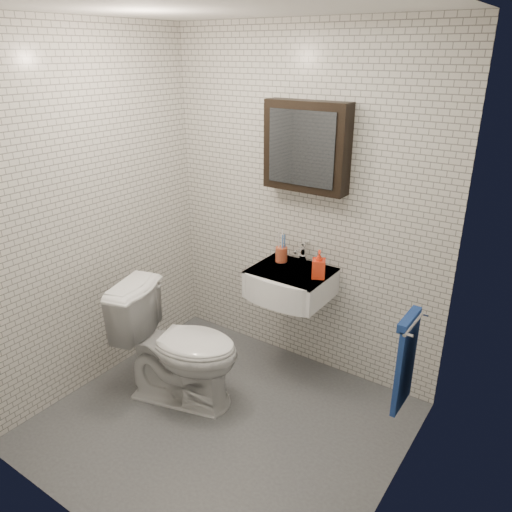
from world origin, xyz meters
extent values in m
cube|color=#494C50|center=(0.00, 0.00, 0.01)|extent=(2.20, 2.00, 0.01)
cube|color=silver|center=(0.00, 1.00, 1.25)|extent=(2.20, 0.02, 2.50)
cube|color=silver|center=(0.00, -1.00, 1.25)|extent=(2.20, 0.02, 2.50)
cube|color=silver|center=(-1.10, 0.00, 1.25)|extent=(0.02, 2.00, 2.50)
cube|color=silver|center=(1.10, 0.00, 1.25)|extent=(0.02, 2.00, 2.50)
cube|color=white|center=(0.00, 0.00, 2.50)|extent=(2.20, 2.00, 0.02)
cube|color=white|center=(0.05, 0.78, 0.75)|extent=(0.55, 0.45, 0.20)
cylinder|color=silver|center=(0.05, 0.80, 0.84)|extent=(0.31, 0.31, 0.02)
cylinder|color=silver|center=(0.05, 0.80, 0.85)|extent=(0.04, 0.04, 0.01)
cube|color=white|center=(0.05, 0.78, 0.84)|extent=(0.55, 0.45, 0.01)
cylinder|color=silver|center=(0.05, 0.94, 0.88)|extent=(0.06, 0.06, 0.06)
cylinder|color=silver|center=(0.05, 0.94, 0.94)|extent=(0.03, 0.03, 0.08)
cylinder|color=silver|center=(0.05, 0.88, 0.97)|extent=(0.02, 0.12, 0.02)
cube|color=silver|center=(0.05, 0.97, 0.99)|extent=(0.02, 0.09, 0.01)
cube|color=black|center=(0.05, 0.93, 1.70)|extent=(0.60, 0.14, 0.60)
cube|color=#3F444C|center=(0.05, 0.85, 1.70)|extent=(0.49, 0.01, 0.49)
cylinder|color=silver|center=(1.06, 0.35, 0.95)|extent=(0.02, 0.30, 0.02)
cylinder|color=silver|center=(1.08, 0.48, 0.95)|extent=(0.04, 0.02, 0.02)
cylinder|color=silver|center=(1.08, 0.22, 0.95)|extent=(0.04, 0.02, 0.02)
cube|color=navy|center=(1.05, 0.35, 0.68)|extent=(0.03, 0.26, 0.54)
cube|color=navy|center=(1.04, 0.35, 0.96)|extent=(0.05, 0.26, 0.05)
cylinder|color=#B54B2D|center=(-0.10, 0.87, 0.91)|extent=(0.10, 0.10, 0.11)
cylinder|color=white|center=(-0.11, 0.86, 0.98)|extent=(0.02, 0.03, 0.21)
cylinder|color=#3968B7|center=(-0.08, 0.86, 0.97)|extent=(0.02, 0.02, 0.19)
cylinder|color=white|center=(-0.10, 0.89, 0.98)|extent=(0.03, 0.04, 0.22)
cylinder|color=#3968B7|center=(-0.08, 0.88, 0.97)|extent=(0.03, 0.04, 0.20)
imported|color=#FFA01A|center=(0.27, 0.77, 0.95)|extent=(0.12, 0.12, 0.20)
imported|color=white|center=(-0.41, 0.06, 0.43)|extent=(0.93, 0.68, 0.85)
camera|label=1|loc=(1.68, -2.04, 2.30)|focal=35.00mm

